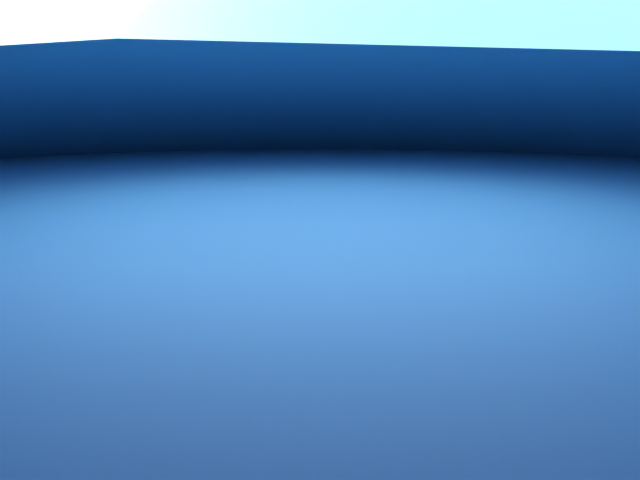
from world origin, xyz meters
TOP-DOWN VIEW (x-y plane):
  - umbrella_nearest at (0.42, -0.05)m, footprint 2.26×2.26m
  - umbrella_second at (0.74, 4.37)m, footprint 1.95×1.95m
  - lounger_second_shoreside at (1.20, 5.61)m, footprint 1.64×0.87m
  - umbrella_farthest at (0.83, 8.31)m, footprint 2.53×2.53m
  - lounger_farthest_shoreside at (1.81, 9.28)m, footprint 1.59×0.90m
  - lounger_farthest_inland at (1.68, 7.08)m, footprint 1.25×0.72m
  - person_walking_near at (-3.40, 12.70)m, footprint 0.41×0.41m
  - person_walking_mid at (-2.59, 9.70)m, footprint 0.29×0.40m
  - beach_ball at (4.93, 10.19)m, footprint 0.29×0.29m

SIDE VIEW (x-z plane):
  - beach_ball at x=4.93m, z-range 0.00..0.29m
  - lounger_farthest_inland at x=1.68m, z-range 0.01..0.62m
  - lounger_farthest_shoreside at x=1.81m, z-range 0.01..0.63m
  - lounger_second_shoreside at x=1.20m, z-range 0.03..0.62m
  - person_walking_mid at x=-2.59m, z-range 0.15..1.66m
  - person_walking_near at x=-3.40m, z-range 0.19..1.91m
  - umbrella_second at x=0.74m, z-range 1.02..3.61m
  - umbrella_farthest at x=0.83m, z-range 1.00..3.66m
  - umbrella_nearest at x=0.42m, z-range 1.09..3.83m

